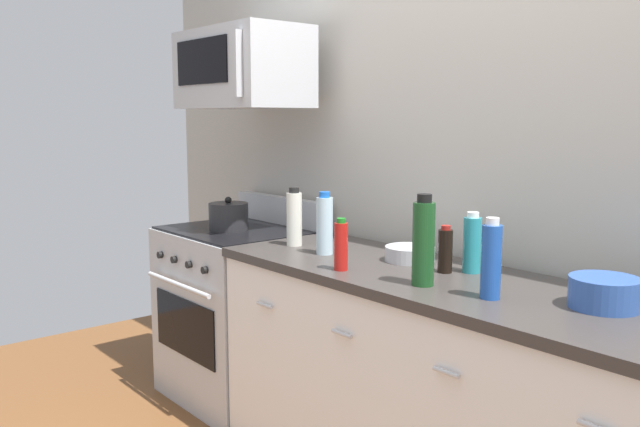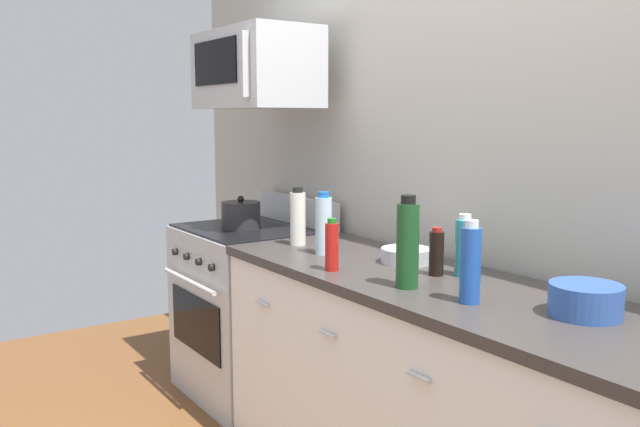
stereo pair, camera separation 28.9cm
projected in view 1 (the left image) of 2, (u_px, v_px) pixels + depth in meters
The scene contains 14 objects.
back_wall at pixel (522, 157), 2.62m from camera, with size 5.20×0.10×2.70m, color #B7B2A8.
counter_unit at pixel (449, 399), 2.49m from camera, with size 2.11×0.66×0.92m.
range_oven at pixel (239, 312), 3.57m from camera, with size 0.76×0.69×1.07m.
microwave at pixel (242, 69), 3.42m from camera, with size 0.74×0.44×0.40m.
bottle_dish_soap at pixel (472, 244), 2.52m from camera, with size 0.07×0.07×0.23m.
bottle_soy_sauce_dark at pixel (445, 250), 2.52m from camera, with size 0.06×0.06×0.18m.
bottle_wine_green at pixel (424, 242), 2.32m from camera, with size 0.08×0.08×0.32m.
bottle_water_clear at pixel (325, 225), 2.85m from camera, with size 0.07×0.07×0.27m.
bottle_vinegar_white at pixel (294, 218), 3.05m from camera, with size 0.07×0.07×0.27m.
bottle_hot_sauce_red at pixel (341, 246), 2.56m from camera, with size 0.05×0.05×0.20m.
bottle_soda_blue at pixel (491, 260), 2.15m from camera, with size 0.07×0.07×0.27m.
bowl_steel_prep at pixel (410, 253), 2.73m from camera, with size 0.20×0.20×0.06m.
bowl_blue_mixing at pixel (604, 292), 2.05m from camera, with size 0.21×0.21×0.10m.
stockpot at pixel (229, 216), 3.46m from camera, with size 0.21×0.21×0.18m.
Camera 1 is at (1.50, -1.89, 1.50)m, focal length 37.39 mm.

